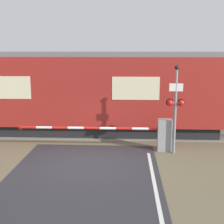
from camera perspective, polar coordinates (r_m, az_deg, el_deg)
The scene contains 5 objects.
ground_plane at distance 12.37m, azimuth -4.20°, elevation -8.89°, with size 80.00×80.00×0.00m, color #6B6047.
track_bed at distance 16.57m, azimuth -2.30°, elevation -3.58°, with size 36.00×3.20×0.13m.
train at distance 17.07m, azimuth -16.51°, elevation 3.64°, with size 21.91×3.20×4.18m.
crossing_barrier at distance 13.50m, azimuth 7.29°, elevation -3.96°, with size 6.66×0.44×1.37m.
signal_post at distance 12.97m, azimuth 11.52°, elevation 1.39°, with size 0.76×0.26×3.67m.
Camera 1 is at (1.50, -11.53, 4.22)m, focal length 50.00 mm.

